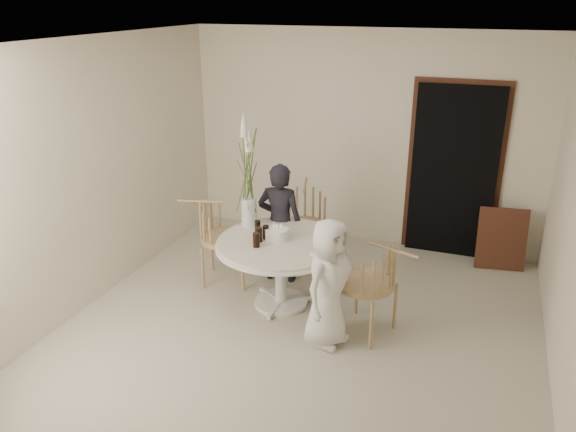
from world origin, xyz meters
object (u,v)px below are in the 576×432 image
(boy, at_px, (329,283))
(flower_vase, at_px, (248,180))
(chair_right, at_px, (378,278))
(chair_left, at_px, (213,229))
(chair_far, at_px, (304,214))
(birthday_cake, at_px, (277,234))
(girl, at_px, (280,223))
(table, at_px, (281,251))

(boy, xyz_separation_m, flower_vase, (-1.13, 0.77, 0.62))
(chair_right, height_order, chair_left, chair_left)
(chair_right, bearing_deg, flower_vase, -89.94)
(chair_far, xyz_separation_m, birthday_cake, (0.04, -1.02, 0.16))
(girl, bearing_deg, chair_right, 143.21)
(girl, bearing_deg, flower_vase, 39.53)
(boy, relative_size, flower_vase, 1.01)
(chair_far, height_order, boy, boy)
(table, distance_m, chair_left, 0.94)
(table, relative_size, chair_right, 1.38)
(table, height_order, girl, girl)
(chair_left, bearing_deg, boy, -130.19)
(girl, bearing_deg, boy, 124.90)
(chair_far, relative_size, chair_right, 1.00)
(chair_far, xyz_separation_m, chair_left, (-0.81, -0.78, 0.00))
(table, relative_size, boy, 1.08)
(chair_left, bearing_deg, girl, -82.68)
(birthday_cake, bearing_deg, chair_far, 92.53)
(table, bearing_deg, chair_far, 95.41)
(boy, distance_m, birthday_cake, 0.89)
(chair_right, bearing_deg, chair_left, -85.44)
(birthday_cake, bearing_deg, table, -23.56)
(chair_right, xyz_separation_m, chair_left, (-1.96, 0.50, 0.00))
(girl, bearing_deg, chair_left, 16.40)
(chair_right, relative_size, boy, 0.78)
(chair_far, bearing_deg, girl, -118.59)
(girl, relative_size, birthday_cake, 5.74)
(chair_left, xyz_separation_m, birthday_cake, (0.85, -0.24, 0.16))
(chair_left, xyz_separation_m, girl, (0.69, 0.27, 0.06))
(table, distance_m, flower_vase, 0.83)
(chair_right, height_order, girl, girl)
(chair_far, relative_size, girl, 0.70)
(chair_far, distance_m, flower_vase, 1.05)
(chair_far, bearing_deg, flower_vase, -131.74)
(chair_right, distance_m, chair_left, 2.02)
(chair_far, height_order, chair_right, chair_far)
(girl, xyz_separation_m, flower_vase, (-0.26, -0.26, 0.55))
(chair_right, bearing_deg, chair_far, -119.16)
(chair_right, xyz_separation_m, flower_vase, (-1.53, 0.52, 0.62))
(table, height_order, chair_right, chair_right)
(girl, xyz_separation_m, birthday_cake, (0.16, -0.51, 0.10))
(chair_right, xyz_separation_m, boy, (-0.40, -0.25, -0.01))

